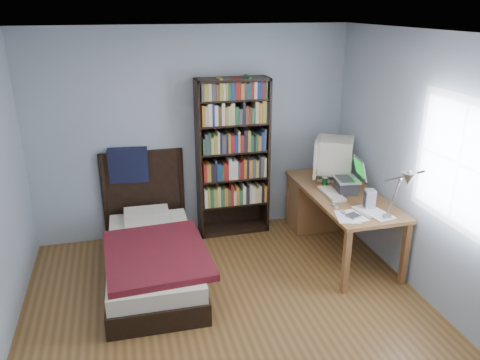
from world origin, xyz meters
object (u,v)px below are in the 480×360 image
at_px(laptop, 348,183).
at_px(desk_lamp, 405,183).
at_px(speaker, 370,199).
at_px(bed, 152,252).
at_px(keyboard, 332,194).
at_px(bookshelf, 233,158).
at_px(soda_can, 325,182).
at_px(crt_monitor, 332,156).
at_px(desk, 323,201).

distance_m(laptop, desk_lamp, 1.21).
distance_m(speaker, bed, 2.34).
bearing_deg(keyboard, bookshelf, 137.56).
relative_size(laptop, soda_can, 3.53).
distance_m(soda_can, bookshelf, 1.13).
bearing_deg(laptop, soda_can, 128.61).
relative_size(crt_monitor, keyboard, 1.47).
bearing_deg(speaker, soda_can, 118.26).
xyz_separation_m(laptop, keyboard, (-0.20, -0.04, -0.10)).
distance_m(speaker, bookshelf, 1.71).
bearing_deg(speaker, desk, 106.36).
bearing_deg(crt_monitor, soda_can, -130.07).
bearing_deg(speaker, crt_monitor, 103.02).
height_order(crt_monitor, keyboard, crt_monitor).
relative_size(desk, crt_monitor, 2.74).
xyz_separation_m(soda_can, bed, (-2.02, -0.19, -0.52)).
height_order(crt_monitor, soda_can, crt_monitor).
height_order(bookshelf, bed, bookshelf).
xyz_separation_m(keyboard, soda_can, (0.03, 0.25, 0.04)).
distance_m(laptop, bed, 2.27).
relative_size(soda_can, bookshelf, 0.06).
bearing_deg(soda_can, crt_monitor, 49.93).
xyz_separation_m(desk_lamp, bookshelf, (-1.04, 1.95, -0.30)).
bearing_deg(keyboard, bed, 178.93).
relative_size(keyboard, soda_can, 3.82).
bearing_deg(keyboard, desk_lamp, -82.43).
bearing_deg(desk, laptop, -84.09).
bearing_deg(bookshelf, crt_monitor, -19.19).
bearing_deg(desk_lamp, soda_can, 94.42).
relative_size(soda_can, bed, 0.06).
distance_m(desk, desk_lamp, 1.82).
xyz_separation_m(laptop, desk_lamp, (-0.07, -1.13, 0.43)).
xyz_separation_m(keyboard, bookshelf, (-0.91, 0.85, 0.22)).
relative_size(desk, bed, 0.85).
distance_m(crt_monitor, desk_lamp, 1.58).
bearing_deg(bed, crt_monitor, 10.39).
distance_m(keyboard, soda_can, 0.26).
relative_size(laptop, speaker, 1.95).
bearing_deg(desk_lamp, desk, 89.32).
height_order(desk, speaker, speaker).
distance_m(laptop, soda_can, 0.28).
relative_size(laptop, desk_lamp, 0.59).
relative_size(desk_lamp, soda_can, 6.03).
bearing_deg(bookshelf, speaker, -48.23).
bearing_deg(desk_lamp, bed, 151.36).
xyz_separation_m(desk, laptop, (0.05, -0.48, 0.42)).
height_order(speaker, bookshelf, bookshelf).
height_order(crt_monitor, laptop, crt_monitor).
distance_m(desk, crt_monitor, 0.60).
bearing_deg(bed, desk_lamp, -28.64).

